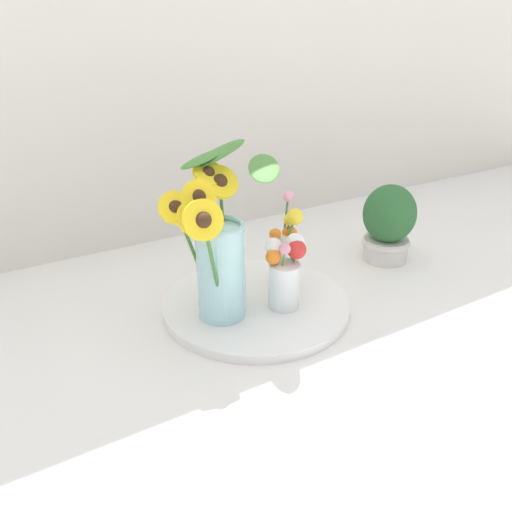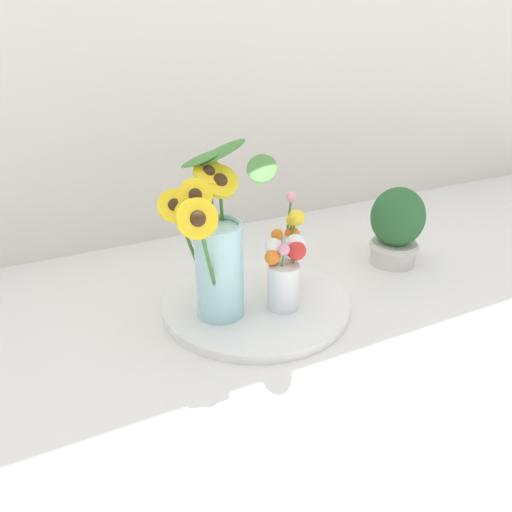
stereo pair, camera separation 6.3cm
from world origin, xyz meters
name	(u,v)px [view 1 (the left image)]	position (x,y,z in m)	size (l,w,h in m)	color
ground_plane	(281,325)	(0.00, 0.00, 0.00)	(6.00, 6.00, 0.00)	silver
serving_tray	(256,304)	(-0.01, 0.09, 0.01)	(0.42, 0.42, 0.02)	white
mason_jar_sunflowers	(219,253)	(-0.11, 0.08, 0.17)	(0.25, 0.23, 0.37)	#9ED1D6
vase_small_center	(285,272)	(0.03, 0.04, 0.10)	(0.10, 0.08, 0.16)	white
vase_bulb_right	(286,253)	(0.09, 0.12, 0.10)	(0.08, 0.08, 0.22)	white
potted_plant	(388,223)	(0.42, 0.13, 0.11)	(0.14, 0.14, 0.21)	beige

